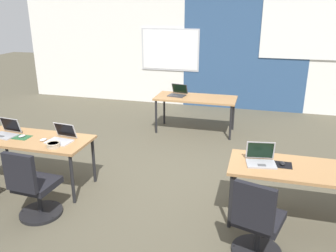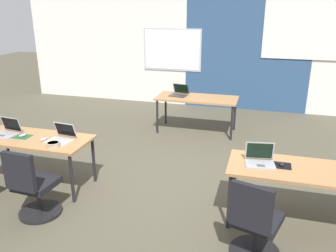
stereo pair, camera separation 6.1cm
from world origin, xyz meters
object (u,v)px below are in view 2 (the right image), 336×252
object	(u,v)px
desk_near_left	(34,142)
desk_near_right	(299,173)
laptop_near_left_end	(7,131)
laptop_near_right_inner	(260,160)
laptop_far_left	(179,93)
mouse_near_right_inner	(281,164)
mouse_near_left_end	(22,135)
snack_bowl	(53,144)
desk_far_center	(197,100)
mouse_near_left_inner	(43,139)
chair_near_left_inner	(33,189)
laptop_near_left_inner	(61,137)
chair_near_right_inner	(255,226)

from	to	relation	value
desk_near_left	desk_near_right	size ratio (longest dim) A/B	1.00
laptop_near_left_end	laptop_near_right_inner	xyz separation A→B (m)	(3.49, 0.00, 0.00)
laptop_far_left	mouse_near_right_inner	xyz separation A→B (m)	(1.93, -2.83, -0.03)
mouse_near_left_end	laptop_near_right_inner	xyz separation A→B (m)	(3.22, 0.02, 0.03)
mouse_near_left_end	laptop_near_right_inner	world-z (taller)	laptop_near_right_inner
laptop_far_left	snack_bowl	size ratio (longest dim) A/B	2.13
desk_near_left	desk_far_center	size ratio (longest dim) A/B	1.00
desk_near_left	mouse_near_left_end	bearing A→B (deg)	-175.72
desk_near_left	snack_bowl	world-z (taller)	snack_bowl
desk_near_right	desk_near_left	bearing A→B (deg)	180.00
desk_near_left	laptop_far_left	world-z (taller)	laptop_far_left
laptop_near_left_end	mouse_near_right_inner	world-z (taller)	laptop_near_left_end
desk_far_center	laptop_far_left	world-z (taller)	laptop_far_left
laptop_near_left_end	mouse_near_left_end	xyz separation A→B (m)	(0.27, -0.02, -0.03)
mouse_near_left_inner	chair_near_left_inner	world-z (taller)	chair_near_left_inner
desk_near_right	laptop_near_right_inner	bearing A→B (deg)	178.57
desk_near_right	laptop_near_left_end	bearing A→B (deg)	179.87
mouse_near_left_end	mouse_near_right_inner	world-z (taller)	same
chair_near_left_inner	laptop_near_right_inner	world-z (taller)	laptop_near_right_inner
laptop_near_left_inner	laptop_near_right_inner	size ratio (longest dim) A/B	0.98
desk_near_right	mouse_near_left_inner	world-z (taller)	mouse_near_left_inner
laptop_far_left	mouse_near_right_inner	bearing A→B (deg)	-46.18
laptop_near_left_inner	laptop_near_right_inner	world-z (taller)	laptop_near_right_inner
desk_far_center	laptop_near_left_inner	xyz separation A→B (m)	(-1.31, -2.78, 0.11)
laptop_near_left_end	chair_near_left_inner	world-z (taller)	laptop_near_left_end
laptop_near_right_inner	mouse_near_right_inner	size ratio (longest dim) A/B	3.52
chair_near_right_inner	desk_far_center	bearing A→B (deg)	-53.11
desk_far_center	mouse_near_left_inner	size ratio (longest dim) A/B	14.04
desk_near_right	snack_bowl	world-z (taller)	snack_bowl
chair_near_left_inner	laptop_far_left	size ratio (longest dim) A/B	2.43
laptop_near_left_inner	mouse_near_left_inner	xyz separation A→B (m)	(-0.24, -0.06, -0.03)
mouse_near_left_inner	laptop_far_left	distance (m)	3.13
desk_near_right	chair_near_right_inner	bearing A→B (deg)	-120.31
desk_near_left	chair_near_left_inner	distance (m)	0.91
desk_far_center	mouse_near_left_inner	world-z (taller)	mouse_near_left_inner
laptop_near_left_end	mouse_near_left_end	distance (m)	0.27
laptop_far_left	laptop_near_right_inner	distance (m)	3.30
laptop_near_left_inner	desk_near_right	bearing A→B (deg)	5.79
mouse_near_left_end	laptop_near_right_inner	bearing A→B (deg)	0.42
mouse_near_left_end	snack_bowl	size ratio (longest dim) A/B	0.64
mouse_near_left_end	laptop_far_left	xyz separation A→B (m)	(1.53, 2.86, 0.03)
mouse_near_left_inner	snack_bowl	size ratio (longest dim) A/B	0.64
desk_far_center	snack_bowl	world-z (taller)	snack_bowl
mouse_near_left_end	desk_near_right	bearing A→B (deg)	0.19
chair_near_left_inner	chair_near_right_inner	size ratio (longest dim) A/B	1.00
mouse_near_left_end	snack_bowl	xyz separation A→B (m)	(0.62, -0.19, 0.01)
mouse_near_left_inner	laptop_near_right_inner	size ratio (longest dim) A/B	0.31
laptop_near_left_end	chair_near_right_inner	world-z (taller)	laptop_near_left_end
laptop_near_left_end	mouse_near_left_inner	bearing A→B (deg)	1.03
desk_near_right	mouse_near_right_inner	xyz separation A→B (m)	(-0.20, 0.02, 0.08)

